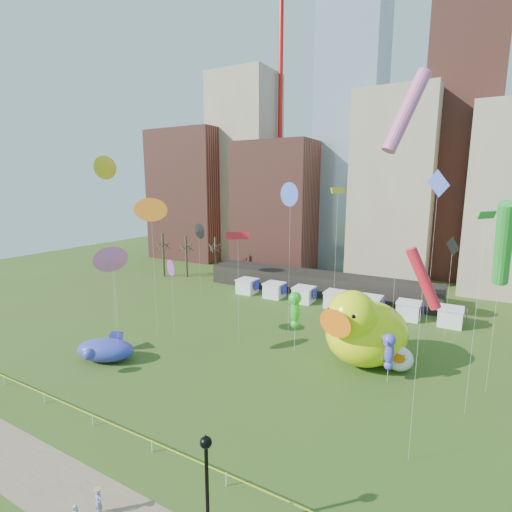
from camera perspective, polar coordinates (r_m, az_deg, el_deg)
The scene contains 29 objects.
ground at distance 29.93m, azimuth -15.12°, elevation -26.24°, with size 160.00×160.00×0.00m, color #31551A.
footpath at distance 27.47m, azimuth -23.62°, elevation -30.71°, with size 70.00×4.00×0.02m, color #7A624C.
skyline at distance 79.19m, azimuth 18.91°, elevation 12.78°, with size 101.00×23.00×68.00m.
crane_left at distance 93.93m, azimuth 4.28°, elevation 28.73°, with size 23.00×1.00×76.00m.
pavilion at distance 64.44m, azimuth 9.13°, elevation -4.00°, with size 38.00×6.00×3.20m, color black.
vendor_tents at distance 57.55m, azimuth 11.72°, elevation -6.40°, with size 33.24×2.80×2.40m.
bare_trees at distance 75.61m, azimuth -10.12°, elevation 0.03°, with size 8.44×6.44×8.50m.
caution_tape at distance 29.53m, azimuth -15.19°, elevation -25.18°, with size 50.00×0.06×0.90m.
big_duck at distance 39.99m, azimuth 15.64°, elevation -10.41°, with size 10.00×11.39×8.01m.
small_duck at distance 40.72m, azimuth 20.41°, elevation -13.92°, with size 3.06×3.85×2.84m.
seahorse_green at distance 41.09m, azimuth 5.78°, elevation -7.52°, with size 1.62×1.88×6.67m.
seahorse_purple at distance 37.45m, azimuth 19.12°, elevation -12.84°, with size 1.35×1.59×4.67m.
whale_inflatable at distance 43.22m, azimuth -21.27°, elevation -12.66°, with size 6.72×7.40×2.63m.
lamppost at distance 22.14m, azimuth -7.31°, elevation -29.51°, with size 0.61×0.61×5.81m.
woman at distance 26.24m, azimuth -22.32°, elevation -30.68°, with size 0.55×0.36×1.52m, color white.
kite_0 at distance 41.54m, azimuth -2.70°, elevation 2.94°, with size 2.23×1.97×12.68m.
kite_1 at distance 39.11m, azimuth -20.60°, elevation -0.50°, with size 0.81×2.42×11.89m.
kite_2 at distance 62.18m, azimuth -8.49°, elevation 3.63°, with size 2.34×1.45×11.52m.
kite_3 at distance 36.92m, azimuth 32.78°, elevation 1.40°, with size 1.66×4.39×16.59m.
kite_4 at distance 40.52m, azimuth -21.26°, elevation 12.06°, with size 0.78×2.28×20.44m.
kite_5 at distance 42.49m, azimuth 25.35°, elevation 9.22°, with size 2.21×1.67×19.19m.
kite_6 at distance 44.16m, azimuth -15.28°, elevation 6.62°, with size 2.52×1.28×16.26m.
kite_7 at distance 44.23m, azimuth -12.41°, elevation -1.72°, with size 1.69×1.16×9.42m.
kite_8 at distance 24.92m, azimuth 23.55°, elevation -3.11°, with size 2.32×1.17×14.16m.
kite_9 at distance 36.53m, azimuth 21.39°, elevation 19.30°, with size 3.76×3.68×27.19m.
kite_10 at distance 45.90m, azimuth 27.10°, elevation 0.99°, with size 1.40×1.52×12.28m.
kite_11 at distance 32.06m, azimuth 30.94°, elevation 4.80°, with size 1.28×1.63×15.89m.
kite_12 at distance 40.17m, azimuth 12.03°, elevation 9.05°, with size 1.13×1.68×17.40m.
kite_13 at distance 44.23m, azimuth 5.11°, elevation 9.08°, with size 2.40×1.90×17.97m.
Camera 1 is at (17.42, -16.57, 17.82)m, focal length 27.00 mm.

